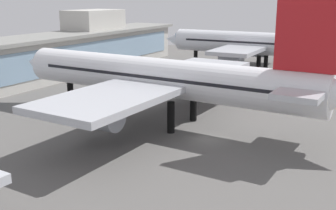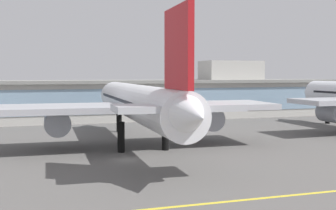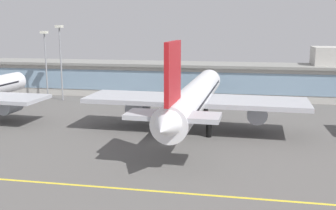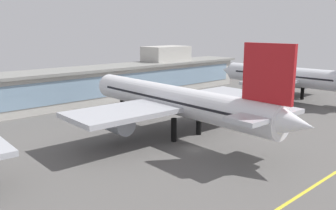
# 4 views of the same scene
# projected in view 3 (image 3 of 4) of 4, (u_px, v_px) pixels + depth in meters

# --- Properties ---
(ground_plane) EXTENTS (191.95, 191.95, 0.00)m
(ground_plane) POSITION_uv_depth(u_px,v_px,m) (168.00, 143.00, 75.42)
(ground_plane) COLOR #5B5956
(taxiway_centreline_stripe) EXTENTS (153.56, 0.50, 0.01)m
(taxiway_centreline_stripe) POSITION_uv_depth(u_px,v_px,m) (137.00, 190.00, 54.22)
(taxiway_centreline_stripe) COLOR yellow
(taxiway_centreline_stripe) RESTS_ON ground
(terminal_building) EXTENTS (140.11, 14.00, 15.48)m
(terminal_building) POSITION_uv_depth(u_px,v_px,m) (206.00, 79.00, 123.17)
(terminal_building) COLOR beige
(terminal_building) RESTS_ON ground
(airliner_near_right) EXTENTS (45.73, 59.94, 19.45)m
(airliner_near_right) POSITION_uv_depth(u_px,v_px,m) (194.00, 98.00, 82.49)
(airliner_near_right) COLOR black
(airliner_near_right) RESTS_ON ground
(apron_light_mast_west) EXTENTS (1.80, 1.80, 21.66)m
(apron_light_mast_west) POSITION_uv_depth(u_px,v_px,m) (60.00, 51.00, 115.51)
(apron_light_mast_west) COLOR gray
(apron_light_mast_west) RESTS_ON ground
(apron_light_mast_centre) EXTENTS (1.80, 1.80, 19.97)m
(apron_light_mast_centre) POSITION_uv_depth(u_px,v_px,m) (45.00, 54.00, 117.63)
(apron_light_mast_centre) COLOR gray
(apron_light_mast_centre) RESTS_ON ground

